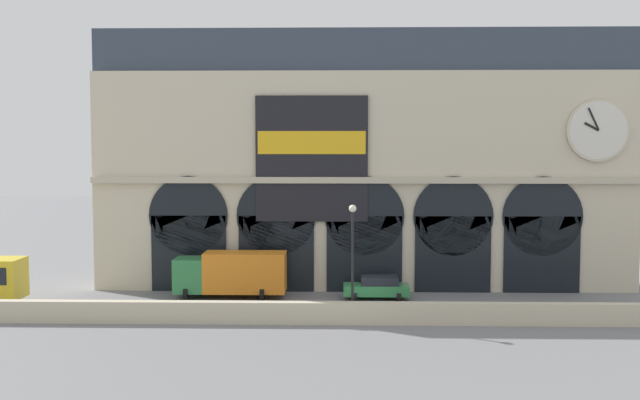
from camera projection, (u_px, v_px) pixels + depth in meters
ground_plane at (366, 307)px, 50.20m from camera, size 200.00×200.00×0.00m
quay_parapet_wall at (369, 313)px, 45.28m from camera, size 90.00×0.70×1.29m
station_building at (364, 164)px, 56.60m from camera, size 38.46×4.61×18.54m
box_truck_midwest at (232, 273)px, 52.88m from camera, size 7.50×2.91×3.12m
car_center at (377, 287)px, 52.48m from camera, size 4.40×2.22×1.55m
street_lamp_quayside at (353, 247)px, 45.82m from camera, size 0.44×0.44×6.90m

